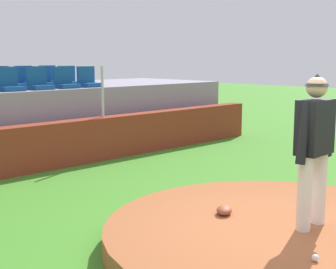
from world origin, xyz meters
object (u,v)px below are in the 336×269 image
(stadium_chair_4, at_px, (39,83))
(stadium_chair_12, at_px, (44,80))
(pitcher, at_px, (314,140))
(stadium_chair_18, at_px, (2,80))
(stadium_chair_20, at_px, (50,78))
(stadium_chair_19, at_px, (26,79))
(baseball, at_px, (315,258))
(stadium_chair_5, at_px, (65,81))
(stadium_chair_6, at_px, (88,81))
(stadium_chair_11, at_px, (17,81))
(stadium_chair_13, at_px, (69,79))
(stadium_chair_3, at_px, (9,84))
(fielding_glove, at_px, (224,210))

(stadium_chair_4, relative_size, stadium_chair_12, 1.00)
(pitcher, xyz_separation_m, stadium_chair_18, (0.53, 8.93, 0.40))
(stadium_chair_20, bearing_deg, stadium_chair_19, 0.41)
(stadium_chair_20, bearing_deg, baseball, 73.48)
(pitcher, xyz_separation_m, stadium_chair_19, (1.20, 8.91, 0.40))
(stadium_chair_5, relative_size, stadium_chair_6, 1.00)
(stadium_chair_19, bearing_deg, baseball, 77.51)
(pitcher, xyz_separation_m, baseball, (-0.90, -0.55, -1.03))
(stadium_chair_6, relative_size, stadium_chair_12, 1.00)
(stadium_chair_6, bearing_deg, stadium_chair_11, -33.50)
(stadium_chair_4, xyz_separation_m, stadium_chair_13, (1.42, 0.93, 0.00))
(baseball, relative_size, stadium_chair_3, 0.15)
(baseball, distance_m, stadium_chair_13, 9.15)
(stadium_chair_18, bearing_deg, stadium_chair_19, 178.75)
(fielding_glove, distance_m, stadium_chair_19, 8.16)
(stadium_chair_3, height_order, stadium_chair_19, same)
(stadium_chair_6, bearing_deg, stadium_chair_18, -53.44)
(pitcher, xyz_separation_m, stadium_chair_11, (0.48, 8.04, 0.40))
(fielding_glove, distance_m, stadium_chair_18, 8.07)
(stadium_chair_4, xyz_separation_m, stadium_chair_12, (0.68, 0.90, 0.00))
(pitcher, distance_m, stadium_chair_18, 8.95)
(pitcher, relative_size, stadium_chair_19, 3.68)
(stadium_chair_20, bearing_deg, pitcher, 77.92)
(stadium_chair_3, xyz_separation_m, stadium_chair_11, (0.67, 0.93, 0.00))
(stadium_chair_5, height_order, stadium_chair_19, same)
(stadium_chair_18, bearing_deg, stadium_chair_4, 89.34)
(stadium_chair_6, relative_size, stadium_chair_18, 1.00)
(fielding_glove, xyz_separation_m, stadium_chair_5, (1.58, 6.07, 1.41))
(baseball, height_order, stadium_chair_6, stadium_chair_6)
(stadium_chair_6, bearing_deg, stadium_chair_20, -90.75)
(stadium_chair_3, relative_size, stadium_chair_6, 1.00)
(fielding_glove, bearing_deg, stadium_chair_20, -141.12)
(stadium_chair_12, distance_m, stadium_chair_19, 0.92)
(baseball, relative_size, stadium_chair_20, 0.15)
(baseball, relative_size, stadium_chair_12, 0.15)
(pitcher, distance_m, stadium_chair_19, 9.00)
(pitcher, relative_size, stadium_chair_6, 3.68)
(stadium_chair_18, bearing_deg, stadium_chair_13, 147.21)
(stadium_chair_6, height_order, stadium_chair_20, same)
(fielding_glove, bearing_deg, stadium_chair_18, -131.54)
(baseball, xyz_separation_m, stadium_chair_18, (1.43, 9.48, 1.43))
(stadium_chair_6, bearing_deg, stadium_chair_5, 0.58)
(baseball, xyz_separation_m, stadium_chair_6, (2.79, 7.66, 1.43))
(stadium_chair_5, relative_size, stadium_chair_19, 1.00)
(stadium_chair_13, bearing_deg, pitcher, 76.46)
(stadium_chair_11, height_order, stadium_chair_18, same)
(stadium_chair_5, distance_m, stadium_chair_6, 0.67)
(stadium_chair_13, relative_size, stadium_chair_20, 1.00)
(stadium_chair_20, bearing_deg, stadium_chair_5, 69.04)
(stadium_chair_3, height_order, stadium_chair_13, same)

